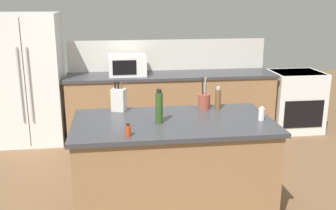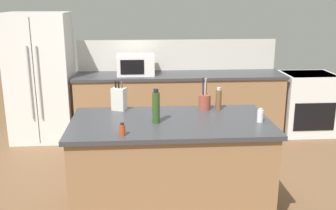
% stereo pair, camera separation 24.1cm
% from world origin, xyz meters
% --- Properties ---
extents(back_counter_run, '(3.03, 0.66, 0.94)m').
position_xyz_m(back_counter_run, '(0.30, 2.20, 0.47)').
color(back_counter_run, '#936B47').
rests_on(back_counter_run, ground_plane).
extents(wall_backsplash, '(2.99, 0.03, 0.46)m').
position_xyz_m(wall_backsplash, '(0.30, 2.52, 1.17)').
color(wall_backsplash, beige).
rests_on(wall_backsplash, back_counter_run).
extents(kitchen_island, '(1.82, 0.97, 0.94)m').
position_xyz_m(kitchen_island, '(0.00, 0.00, 0.47)').
color(kitchen_island, '#936B47').
rests_on(kitchen_island, ground_plane).
extents(refrigerator, '(0.86, 0.75, 1.82)m').
position_xyz_m(refrigerator, '(-1.69, 2.25, 0.91)').
color(refrigerator, white).
rests_on(refrigerator, ground_plane).
extents(range_oven, '(0.76, 0.65, 0.92)m').
position_xyz_m(range_oven, '(2.24, 2.20, 0.47)').
color(range_oven, white).
rests_on(range_oven, ground_plane).
extents(microwave, '(0.53, 0.39, 0.29)m').
position_xyz_m(microwave, '(-0.33, 2.20, 1.08)').
color(microwave, white).
rests_on(microwave, back_counter_run).
extents(knife_block, '(0.16, 0.14, 0.29)m').
position_xyz_m(knife_block, '(-0.48, 0.39, 1.05)').
color(knife_block, beige).
rests_on(knife_block, kitchen_island).
extents(utensil_crock, '(0.12, 0.12, 0.32)m').
position_xyz_m(utensil_crock, '(0.36, 0.35, 1.02)').
color(utensil_crock, brown).
rests_on(utensil_crock, kitchen_island).
extents(olive_oil_bottle, '(0.07, 0.07, 0.31)m').
position_xyz_m(olive_oil_bottle, '(-0.13, -0.06, 1.09)').
color(olive_oil_bottle, '#2D4C1E').
rests_on(olive_oil_bottle, kitchen_island).
extents(spice_jar_paprika, '(0.05, 0.05, 0.11)m').
position_xyz_m(spice_jar_paprika, '(-0.42, -0.36, 0.99)').
color(spice_jar_paprika, '#B73D1E').
rests_on(spice_jar_paprika, kitchen_island).
extents(pepper_grinder, '(0.06, 0.06, 0.22)m').
position_xyz_m(pepper_grinder, '(0.50, 0.33, 1.05)').
color(pepper_grinder, brown).
rests_on(pepper_grinder, kitchen_island).
extents(salt_shaker, '(0.06, 0.06, 0.13)m').
position_xyz_m(salt_shaker, '(0.79, -0.10, 1.00)').
color(salt_shaker, silver).
rests_on(salt_shaker, kitchen_island).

